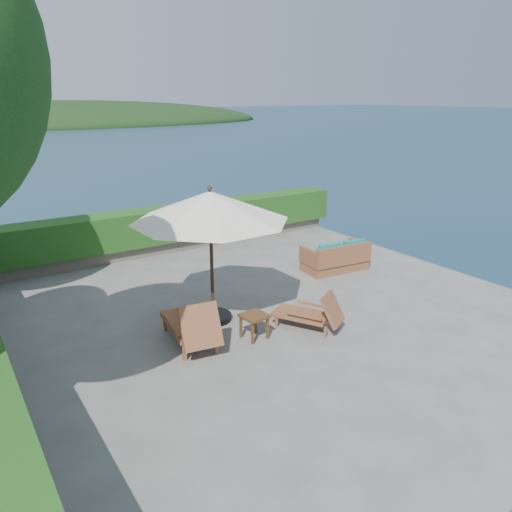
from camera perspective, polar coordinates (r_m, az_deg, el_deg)
ground at (r=10.95m, az=0.99°, el=-6.82°), size 12.00×12.00×0.00m
foundation at (r=11.69m, az=0.95°, el=-13.75°), size 12.00×12.00×3.00m
ocean at (r=12.51m, az=0.91°, el=-19.41°), size 600.00×600.00×0.00m
offshore_island at (r=151.53m, az=-22.24°, el=13.78°), size 126.00×57.60×12.60m
planter_wall_far at (r=15.55m, az=-10.69°, el=1.14°), size 12.00×0.60×0.36m
hedge_far at (r=15.37m, az=-10.84°, el=3.53°), size 12.40×0.90×1.00m
patio_umbrella at (r=10.01m, az=-5.27°, el=5.51°), size 4.29×4.29×2.89m
lounge_left at (r=9.63m, az=-7.37°, el=-7.82°), size 0.97×1.85×1.02m
lounge_right at (r=10.31m, az=6.35°, el=-6.50°), size 1.21×1.52×0.82m
side_table at (r=9.83m, az=-0.21°, el=-7.19°), size 0.52×0.52×0.51m
wicker_loveseat at (r=13.77m, az=9.13°, el=-0.29°), size 1.85×1.08×0.87m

